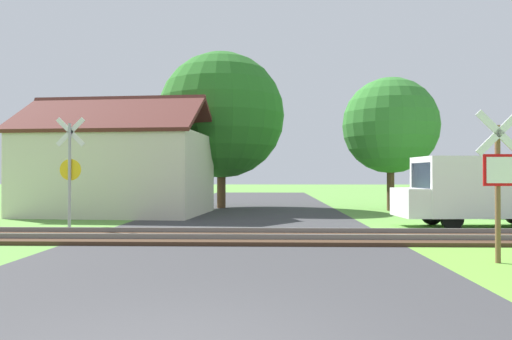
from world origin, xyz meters
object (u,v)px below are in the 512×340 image
crossing_sign_far (70,166)px  tree_right (390,126)px  stop_sign_near (498,176)px  house (119,171)px  mail_truck (480,188)px  tree_center (221,115)px

crossing_sign_far → tree_right: size_ratio=0.55×
stop_sign_near → tree_right: 14.02m
house → mail_truck: (13.08, -4.79, -0.60)m
house → stop_sign_near: bearing=-41.9°
tree_right → tree_center: bearing=168.1°
tree_right → house: bearing=-168.7°
tree_center → tree_right: bearing=-11.9°
tree_right → stop_sign_near: bearing=-95.4°
stop_sign_near → tree_right: (1.29, 13.77, 2.30)m
stop_sign_near → house: (-10.69, 11.37, 0.19)m
stop_sign_near → house: 15.60m
crossing_sign_far → tree_center: tree_center is taller
tree_right → mail_truck: 7.76m
crossing_sign_far → house: house is taller
stop_sign_near → mail_truck: (2.39, 6.58, -0.41)m
stop_sign_near → tree_right: bearing=-95.8°
tree_center → mail_truck: bearing=-44.2°
tree_center → tree_right: tree_center is taller
crossing_sign_far → mail_truck: crossing_sign_far is taller
stop_sign_near → tree_center: (-6.75, 15.46, 3.01)m
stop_sign_near → tree_right: size_ratio=0.47×
tree_right → crossing_sign_far: bearing=-143.2°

